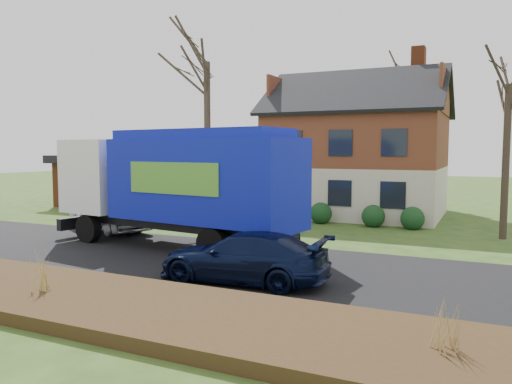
% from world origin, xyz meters
% --- Properties ---
extents(ground, '(120.00, 120.00, 0.00)m').
position_xyz_m(ground, '(0.00, 0.00, 0.00)').
color(ground, '#294517').
rests_on(ground, ground).
extents(road, '(80.00, 7.00, 0.02)m').
position_xyz_m(road, '(0.00, 0.00, 0.01)').
color(road, black).
rests_on(road, ground).
extents(mulch_verge, '(80.00, 3.50, 0.30)m').
position_xyz_m(mulch_verge, '(0.00, -5.30, 0.15)').
color(mulch_verge, black).
rests_on(mulch_verge, ground).
extents(main_house, '(12.95, 8.95, 9.26)m').
position_xyz_m(main_house, '(1.49, 13.91, 4.03)').
color(main_house, beige).
rests_on(main_house, ground).
extents(ranch_house, '(9.80, 8.20, 3.70)m').
position_xyz_m(ranch_house, '(-12.00, 13.00, 1.81)').
color(ranch_house, brown).
rests_on(ranch_house, ground).
extents(garbage_truck, '(10.48, 4.02, 4.38)m').
position_xyz_m(garbage_truck, '(-1.70, 1.50, 2.52)').
color(garbage_truck, black).
rests_on(garbage_truck, ground).
extents(silver_sedan, '(5.03, 3.29, 1.57)m').
position_xyz_m(silver_sedan, '(-6.77, 3.43, 0.78)').
color(silver_sedan, '#A7ABAF').
rests_on(silver_sedan, ground).
extents(navy_wagon, '(4.88, 2.15, 1.39)m').
position_xyz_m(navy_wagon, '(2.62, -1.80, 0.70)').
color(navy_wagon, black).
rests_on(navy_wagon, ground).
extents(tree_front_west, '(3.85, 3.85, 11.45)m').
position_xyz_m(tree_front_west, '(-4.84, 8.92, 9.43)').
color(tree_front_west, '#403126').
rests_on(tree_front_west, ground).
extents(tree_front_east, '(3.24, 3.24, 8.99)m').
position_xyz_m(tree_front_east, '(9.32, 8.69, 7.31)').
color(tree_front_east, '#392C22').
rests_on(tree_front_east, ground).
extents(tree_back, '(3.73, 3.73, 11.80)m').
position_xyz_m(tree_back, '(3.30, 21.88, 9.83)').
color(tree_back, '#3A2B23').
rests_on(tree_back, ground).
extents(grass_clump_mid, '(0.35, 0.29, 0.99)m').
position_xyz_m(grass_clump_mid, '(-0.86, -5.55, 0.80)').
color(grass_clump_mid, tan).
rests_on(grass_clump_mid, mulch_verge).
extents(grass_clump_east, '(0.36, 0.30, 0.91)m').
position_xyz_m(grass_clump_east, '(8.16, -5.31, 0.75)').
color(grass_clump_east, '#A48448').
rests_on(grass_clump_east, mulch_verge).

